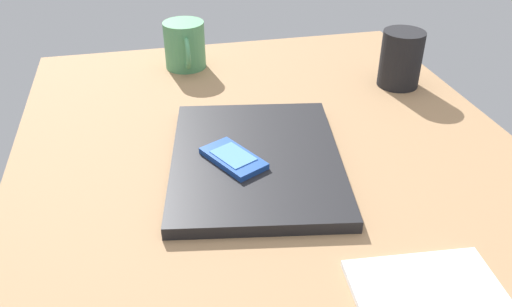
# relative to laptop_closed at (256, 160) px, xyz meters

# --- Properties ---
(desk_surface) EXTENTS (1.20, 0.80, 0.03)m
(desk_surface) POSITION_rel_laptop_closed_xyz_m (0.08, 0.03, -0.02)
(desk_surface) COLOR #9E7751
(desk_surface) RESTS_ON ground
(laptop_closed) EXTENTS (0.37, 0.30, 0.02)m
(laptop_closed) POSITION_rel_laptop_closed_xyz_m (0.00, 0.00, 0.00)
(laptop_closed) COLOR black
(laptop_closed) RESTS_ON desk_surface
(cell_phone_on_laptop) EXTENTS (0.11, 0.09, 0.01)m
(cell_phone_on_laptop) POSITION_rel_laptop_closed_xyz_m (0.01, -0.04, 0.01)
(cell_phone_on_laptop) COLOR #1E479E
(cell_phone_on_laptop) RESTS_ON laptop_closed
(notepad) EXTENTS (0.13, 0.17, 0.01)m
(notepad) POSITION_rel_laptop_closed_xyz_m (0.30, 0.13, -0.01)
(notepad) COLOR white
(notepad) RESTS_ON desk_surface
(coffee_mug) EXTENTS (0.12, 0.08, 0.10)m
(coffee_mug) POSITION_rel_laptop_closed_xyz_m (-0.40, -0.06, 0.04)
(coffee_mug) COLOR #4C9360
(coffee_mug) RESTS_ON desk_surface
(pen_cup) EXTENTS (0.08, 0.08, 0.11)m
(pen_cup) POSITION_rel_laptop_closed_xyz_m (-0.22, 0.33, 0.04)
(pen_cup) COLOR black
(pen_cup) RESTS_ON desk_surface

